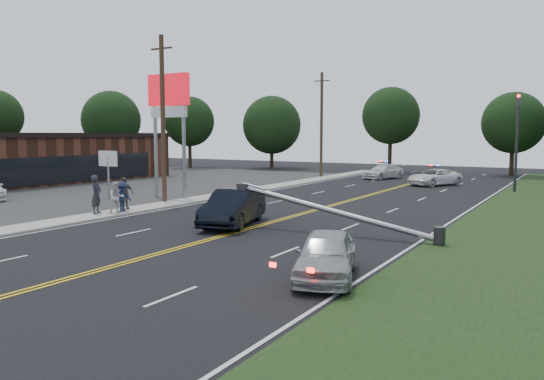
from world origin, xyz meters
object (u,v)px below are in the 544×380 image
Objects in this scene: utility_pole_mid at (163,119)px; waiting_sedan at (326,255)px; bystander_a at (96,194)px; bystander_d at (124,193)px; small_sign at (108,163)px; utility_pole_far at (321,125)px; emergency_b at (383,172)px; bystander_b at (116,197)px; emergency_a at (434,177)px; crashed_sedan at (233,208)px; traffic_signal at (517,134)px; fallen_streetlight at (343,213)px; bystander_c at (123,197)px; pylon_sign at (169,106)px.

utility_pole_mid is 19.22m from waiting_sedan.
waiting_sedan is 2.07× the size of bystander_a.
bystander_d is at bearing 136.73° from waiting_sedan.
utility_pole_far is (4.80, 22.00, 2.75)m from small_sign.
emergency_b is 2.88× the size of bystander_b.
utility_pole_far is 12.27m from emergency_a.
bystander_a is (-7.68, -1.20, 0.28)m from crashed_sedan.
bystander_b is (0.77, 0.62, -0.18)m from bystander_a.
crashed_sedan is 7.69m from bystander_d.
emergency_a is at bearing 51.07° from small_sign.
utility_pole_mid reaches higher than crashed_sedan.
waiting_sedan is at bearing -93.88° from traffic_signal.
fallen_streetlight is 12.38m from bystander_c.
waiting_sedan is (15.58, -10.38, -4.39)m from utility_pole_mid.
bystander_c is (-4.51, -28.26, 0.22)m from emergency_b.
crashed_sedan is 24.40m from emergency_a.
utility_pole_mid is 6.83m from bystander_a.
small_sign is at bearing -93.39° from emergency_b.
pylon_sign is at bearing -87.33° from emergency_b.
pylon_sign is at bearing 157.78° from fallen_streetlight.
crashed_sedan is 1.23× the size of waiting_sedan.
bystander_a is 1.37m from bystander_c.
utility_pole_far is at bearing 7.91° from bystander_c.
waiting_sedan is at bearing -81.18° from bystander_b.
emergency_b is at bearing 171.72° from emergency_a.
emergency_a is (11.24, -2.14, -4.42)m from utility_pole_far.
utility_pole_mid is at bearing -90.00° from utility_pole_far.
waiting_sedan is (-1.92, -28.37, -3.51)m from traffic_signal.
waiting_sedan is 0.85× the size of emergency_a.
fallen_streetlight is 0.94× the size of utility_pole_mid.
small_sign reaches higher than waiting_sedan.
bystander_a reaches higher than crashed_sedan.
pylon_sign is 0.80× the size of utility_pole_mid.
waiting_sedan reaches higher than emergency_a.
emergency_a is at bearing 66.32° from crashed_sedan.
small_sign reaches higher than bystander_b.
fallen_streetlight is 5.41× the size of bystander_d.
fallen_streetlight is at bearing -12.62° from crashed_sedan.
traffic_signal reaches higher than emergency_a.
traffic_signal is at bearing 40.39° from pylon_sign.
utility_pole_mid is at bearing -83.05° from emergency_b.
small_sign is 7.87m from bystander_b.
waiting_sedan is at bearing -36.25° from pylon_sign.
bystander_a reaches higher than waiting_sedan.
utility_pole_far is at bearing 32.12° from bystander_b.
fallen_streetlight is 0.94× the size of utility_pole_far.
utility_pole_mid is at bearing 127.00° from waiting_sedan.
utility_pole_far is at bearing 90.81° from crashed_sedan.
utility_pole_far is 5.78× the size of bystander_d.
emergency_b is 28.62m from bystander_c.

